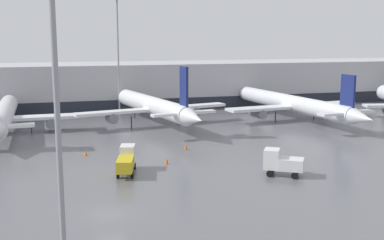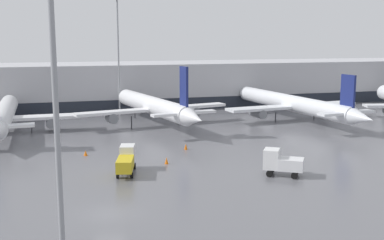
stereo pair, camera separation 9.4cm
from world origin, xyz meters
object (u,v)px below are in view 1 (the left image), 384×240
at_px(parked_jet_1, 3,116).
at_px(parked_jet_2, 154,106).
at_px(traffic_cone_0, 186,147).
at_px(traffic_cone_1, 167,161).
at_px(parked_jet_0, 293,104).
at_px(service_truck_0, 127,160).
at_px(service_truck_1, 282,162).
at_px(traffic_cone_2, 86,153).
at_px(apron_light_mast_5, 117,23).

height_order(parked_jet_1, parked_jet_2, parked_jet_2).
relative_size(traffic_cone_0, traffic_cone_1, 1.01).
xyz_separation_m(parked_jet_0, service_truck_0, (-32.57, -25.22, -1.46)).
height_order(parked_jet_0, traffic_cone_0, parked_jet_0).
height_order(parked_jet_0, service_truck_1, parked_jet_0).
bearing_deg(parked_jet_1, traffic_cone_2, -148.89).
distance_m(parked_jet_1, traffic_cone_1, 30.80).
bearing_deg(service_truck_1, parked_jet_1, -14.00).
bearing_deg(service_truck_0, traffic_cone_1, -49.89).
bearing_deg(service_truck_1, traffic_cone_2, -4.47).
bearing_deg(service_truck_0, service_truck_1, -95.58).
height_order(parked_jet_1, apron_light_mast_5, apron_light_mast_5).
bearing_deg(parked_jet_1, apron_light_mast_5, -56.40).
relative_size(parked_jet_1, traffic_cone_2, 53.12).
bearing_deg(traffic_cone_0, service_truck_1, -65.03).
bearing_deg(apron_light_mast_5, parked_jet_0, -26.58).
height_order(parked_jet_2, apron_light_mast_5, apron_light_mast_5).
relative_size(parked_jet_0, service_truck_0, 6.70).
bearing_deg(traffic_cone_2, parked_jet_2, 55.06).
bearing_deg(traffic_cone_2, parked_jet_1, 122.58).
bearing_deg(parked_jet_1, service_truck_0, -152.02).
distance_m(traffic_cone_1, traffic_cone_2, 10.86).
xyz_separation_m(parked_jet_1, traffic_cone_0, (23.61, -17.28, -2.36)).
bearing_deg(service_truck_0, parked_jet_1, 42.93).
height_order(service_truck_0, traffic_cone_1, service_truck_0).
relative_size(service_truck_1, traffic_cone_0, 5.66).
xyz_separation_m(parked_jet_0, parked_jet_2, (-24.39, 0.85, 0.38)).
xyz_separation_m(service_truck_1, apron_light_mast_5, (-11.23, 44.73, 15.44)).
distance_m(parked_jet_1, service_truck_0, 29.96).
bearing_deg(traffic_cone_0, parked_jet_2, 92.34).
bearing_deg(traffic_cone_2, apron_light_mast_5, 75.23).
height_order(traffic_cone_0, apron_light_mast_5, apron_light_mast_5).
height_order(service_truck_0, traffic_cone_0, service_truck_0).
xyz_separation_m(service_truck_0, traffic_cone_2, (-3.78, 8.95, -1.15)).
relative_size(parked_jet_1, traffic_cone_0, 42.99).
xyz_separation_m(service_truck_0, traffic_cone_0, (8.89, 8.79, -1.07)).
xyz_separation_m(traffic_cone_1, apron_light_mast_5, (-0.69, 36.91, 16.53)).
xyz_separation_m(traffic_cone_2, apron_light_mast_5, (8.02, 30.44, 16.60)).
bearing_deg(parked_jet_0, parked_jet_2, 80.37).
height_order(parked_jet_2, traffic_cone_1, parked_jet_2).
bearing_deg(parked_jet_1, traffic_cone_0, -127.67).
bearing_deg(parked_jet_0, service_truck_0, 120.12).
bearing_deg(parked_jet_2, traffic_cone_2, 133.00).
bearing_deg(traffic_cone_0, apron_light_mast_5, 98.63).
bearing_deg(parked_jet_2, traffic_cone_0, 170.28).
distance_m(parked_jet_0, parked_jet_2, 24.40).
height_order(service_truck_1, traffic_cone_1, service_truck_1).
xyz_separation_m(traffic_cone_0, apron_light_mast_5, (-4.64, 30.59, 16.53)).
relative_size(service_truck_0, traffic_cone_0, 7.27).
bearing_deg(traffic_cone_1, parked_jet_2, 82.15).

